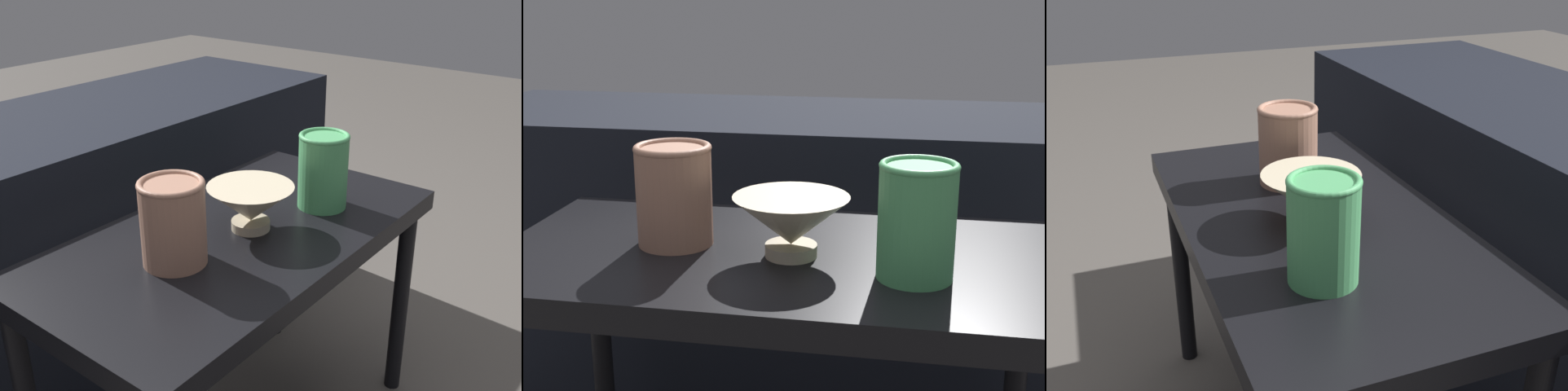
# 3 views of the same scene
# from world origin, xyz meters

# --- Properties ---
(table) EXTENTS (0.80, 0.43, 0.51)m
(table) POSITION_xyz_m (0.00, 0.00, 0.45)
(table) COLOR black
(table) RESTS_ON ground_plane
(couch_backdrop) EXTENTS (1.64, 0.50, 0.62)m
(couch_backdrop) POSITION_xyz_m (0.00, 0.58, 0.31)
(couch_backdrop) COLOR black
(couch_backdrop) RESTS_ON ground_plane
(bowl) EXTENTS (0.16, 0.16, 0.09)m
(bowl) POSITION_xyz_m (0.02, -0.01, 0.56)
(bowl) COLOR #C1B293
(bowl) RESTS_ON table
(vase_textured_left) EXTENTS (0.11, 0.11, 0.15)m
(vase_textured_left) POSITION_xyz_m (-0.15, 0.01, 0.59)
(vase_textured_left) COLOR #996B56
(vase_textured_left) RESTS_ON table
(vase_colorful_right) EXTENTS (0.10, 0.10, 0.15)m
(vase_colorful_right) POSITION_xyz_m (0.19, -0.06, 0.59)
(vase_colorful_right) COLOR #47995B
(vase_colorful_right) RESTS_ON table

